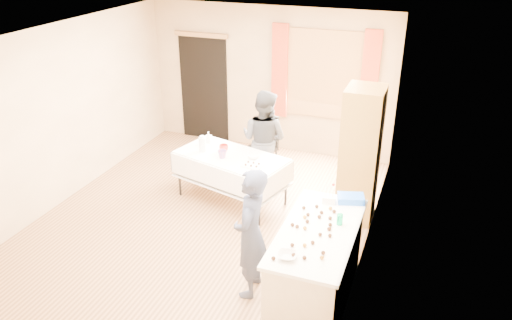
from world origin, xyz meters
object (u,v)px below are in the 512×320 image
at_px(counter, 316,265).
at_px(party_table, 231,174).
at_px(woman, 264,140).
at_px(girl, 251,234).
at_px(cabinet, 360,155).
at_px(chair, 262,156).

distance_m(counter, party_table, 2.45).
height_order(party_table, woman, woman).
height_order(party_table, girl, girl).
relative_size(cabinet, counter, 1.17).
relative_size(party_table, woman, 1.15).
xyz_separation_m(counter, woman, (-1.45, 2.36, 0.34)).
xyz_separation_m(party_table, woman, (0.29, 0.63, 0.35)).
bearing_deg(party_table, girl, -46.07).
bearing_deg(counter, party_table, 135.30).
distance_m(cabinet, chair, 2.04).
bearing_deg(counter, cabinet, 87.03).
bearing_deg(girl, chair, -168.65).
height_order(cabinet, counter, cabinet).
xyz_separation_m(cabinet, woman, (-1.55, 0.43, -0.17)).
bearing_deg(girl, cabinet, 152.04).
distance_m(party_table, woman, 0.78).
bearing_deg(counter, woman, 121.68).
bearing_deg(chair, party_table, -73.15).
distance_m(cabinet, girl, 2.22).
bearing_deg(chair, woman, -44.00).
bearing_deg(chair, girl, -49.72).
xyz_separation_m(cabinet, chair, (-1.73, 0.84, -0.66)).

